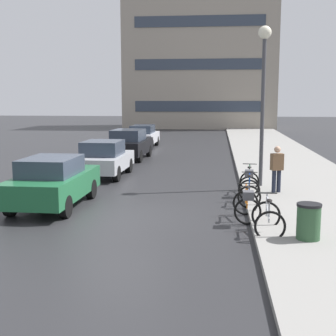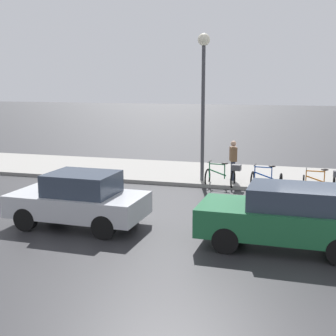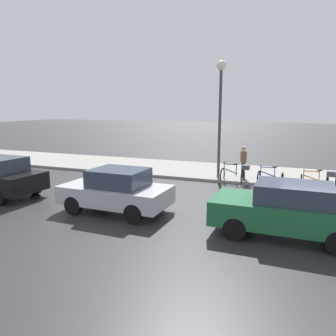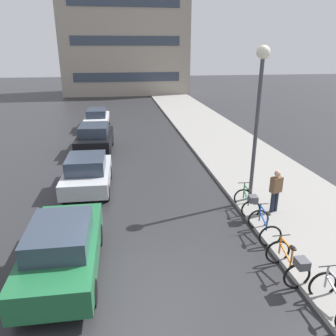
{
  "view_description": "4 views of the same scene",
  "coord_description": "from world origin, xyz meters",
  "views": [
    {
      "loc": [
        2.69,
        -12.68,
        3.34
      ],
      "look_at": [
        1.15,
        1.89,
        1.12
      ],
      "focal_mm": 50.0,
      "sensor_mm": 36.0,
      "label": 1
    },
    {
      "loc": [
        -13.59,
        0.64,
        4.01
      ],
      "look_at": [
        1.44,
        4.98,
        1.12
      ],
      "focal_mm": 50.0,
      "sensor_mm": 36.0,
      "label": 2
    },
    {
      "loc": [
        -11.71,
        0.86,
        3.62
      ],
      "look_at": [
        -0.48,
        5.26,
        1.37
      ],
      "focal_mm": 35.0,
      "sensor_mm": 36.0,
      "label": 3
    },
    {
      "loc": [
        -0.67,
        -6.69,
        5.66
      ],
      "look_at": [
        1.01,
        4.28,
        1.64
      ],
      "focal_mm": 35.0,
      "sensor_mm": 36.0,
      "label": 4
    }
  ],
  "objects": [
    {
      "name": "ground_plane",
      "position": [
        0.0,
        0.0,
        0.0
      ],
      "size": [
        140.0,
        140.0,
        0.0
      ],
      "primitive_type": "plane",
      "color": "#28282B"
    },
    {
      "name": "sidewalk_kerb",
      "position": [
        6.0,
        10.0,
        0.07
      ],
      "size": [
        4.8,
        60.0,
        0.14
      ],
      "primitive_type": "cube",
      "color": "gray",
      "rests_on": "ground"
    },
    {
      "name": "bicycle_nearest",
      "position": [
        3.95,
        -1.44,
        0.41
      ],
      "size": [
        0.75,
        1.09,
        0.98
      ],
      "color": "black",
      "rests_on": "ground"
    },
    {
      "name": "bicycle_second",
      "position": [
        3.52,
        -0.15,
        0.5
      ],
      "size": [
        0.73,
        1.36,
        0.99
      ],
      "color": "black",
      "rests_on": "ground"
    },
    {
      "name": "bicycle_third",
      "position": [
        3.71,
        1.84,
        0.4
      ],
      "size": [
        0.78,
        1.14,
        0.99
      ],
      "color": "black",
      "rests_on": "ground"
    },
    {
      "name": "bicycle_farthest",
      "position": [
        3.81,
        3.45,
        0.5
      ],
      "size": [
        0.79,
        1.36,
        1.0
      ],
      "color": "black",
      "rests_on": "ground"
    },
    {
      "name": "car_green",
      "position": [
        -2.29,
        0.93,
        0.79
      ],
      "size": [
        1.88,
        4.16,
        1.55
      ],
      "color": "#1E6038",
      "rests_on": "ground"
    },
    {
      "name": "car_silver",
      "position": [
        -2.09,
        6.55,
        0.77
      ],
      "size": [
        1.94,
        3.81,
        1.53
      ],
      "color": "#B2B5BA",
      "rests_on": "ground"
    },
    {
      "name": "car_black",
      "position": [
        -2.08,
        12.22,
        0.82
      ],
      "size": [
        2.1,
        4.12,
        1.62
      ],
      "color": "black",
      "rests_on": "ground"
    },
    {
      "name": "car_white",
      "position": [
        -2.27,
        18.32,
        0.77
      ],
      "size": [
        1.76,
        4.0,
        1.49
      ],
      "color": "silver",
      "rests_on": "ground"
    },
    {
      "name": "pedestrian",
      "position": [
        4.71,
        3.24,
        0.97
      ],
      "size": [
        0.46,
        0.36,
        1.72
      ],
      "color": "#1E2333",
      "rests_on": "ground"
    },
    {
      "name": "streetlamp",
      "position": [
        4.29,
        4.4,
        4.11
      ],
      "size": [
        0.47,
        0.47,
        5.81
      ],
      "color": "#424247",
      "rests_on": "ground"
    },
    {
      "name": "trash_bin",
      "position": [
        4.78,
        -2.11,
        0.49
      ],
      "size": [
        0.56,
        0.56,
        0.97
      ],
      "color": "#2D5133",
      "rests_on": "ground"
    },
    {
      "name": "building_facade_main",
      "position": [
        0.7,
        40.13,
        6.68
      ],
      "size": [
        16.15,
        7.9,
        13.35
      ],
      "color": "#9E9384",
      "rests_on": "ground"
    }
  ]
}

